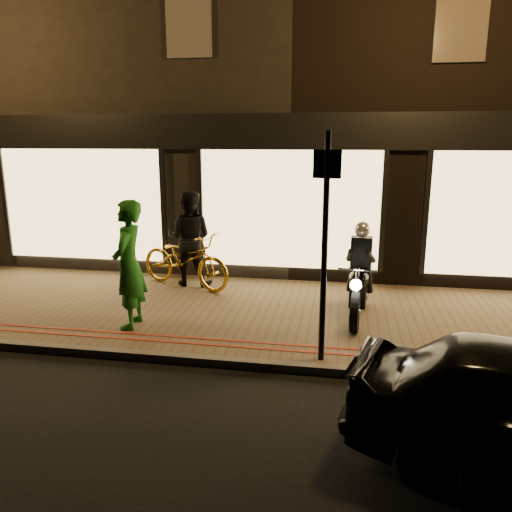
{
  "coord_description": "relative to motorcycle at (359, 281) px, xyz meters",
  "views": [
    {
      "loc": [
        1.07,
        -6.04,
        3.05
      ],
      "look_at": [
        -0.34,
        1.97,
        1.1
      ],
      "focal_mm": 35.0,
      "sensor_mm": 36.0,
      "label": 1
    }
  ],
  "objects": [
    {
      "name": "bicycle_gold",
      "position": [
        -3.36,
        1.16,
        -0.06
      ],
      "size": [
        2.24,
        1.49,
        1.11
      ],
      "primitive_type": "imported",
      "rotation": [
        0.0,
        0.0,
        1.18
      ],
      "color": "gold",
      "rests_on": "sidewalk"
    },
    {
      "name": "person_green",
      "position": [
        -3.54,
        -1.04,
        0.39
      ],
      "size": [
        0.55,
        0.78,
        2.01
      ],
      "primitive_type": "imported",
      "rotation": [
        0.0,
        0.0,
        -1.47
      ],
      "color": "#1B681B",
      "rests_on": "sidewalk"
    },
    {
      "name": "ground",
      "position": [
        -1.38,
        -2.0,
        -0.73
      ],
      "size": [
        90.0,
        90.0,
        0.0
      ],
      "primitive_type": "plane",
      "color": "black",
      "rests_on": "ground"
    },
    {
      "name": "motorcycle",
      "position": [
        0.0,
        0.0,
        0.0
      ],
      "size": [
        0.61,
        1.94,
        1.59
      ],
      "rotation": [
        0.0,
        0.0,
        -0.1
      ],
      "color": "black",
      "rests_on": "sidewalk"
    },
    {
      "name": "sign_post",
      "position": [
        -0.53,
        -1.75,
        1.06
      ],
      "size": [
        0.35,
        0.09,
        3.0
      ],
      "rotation": [
        0.0,
        0.0,
        -0.14
      ],
      "color": "black",
      "rests_on": "sidewalk"
    },
    {
      "name": "kerb_stone",
      "position": [
        -1.38,
        -1.95,
        -0.67
      ],
      "size": [
        50.0,
        0.14,
        0.12
      ],
      "primitive_type": "cube",
      "color": "#59544C",
      "rests_on": "ground"
    },
    {
      "name": "red_kerb_lines",
      "position": [
        -1.38,
        -1.45,
        -0.61
      ],
      "size": [
        50.0,
        0.26,
        0.01
      ],
      "color": "maroon",
      "rests_on": "sidewalk"
    },
    {
      "name": "building_row",
      "position": [
        -1.38,
        6.99,
        3.51
      ],
      "size": [
        48.0,
        10.11,
        8.5
      ],
      "color": "black",
      "rests_on": "ground"
    },
    {
      "name": "person_dark",
      "position": [
        -3.32,
        1.35,
        0.34
      ],
      "size": [
        0.93,
        0.73,
        1.91
      ],
      "primitive_type": "imported",
      "rotation": [
        0.0,
        0.0,
        3.15
      ],
      "color": "black",
      "rests_on": "sidewalk"
    },
    {
      "name": "sidewalk",
      "position": [
        -1.38,
        -0.0,
        -0.67
      ],
      "size": [
        50.0,
        4.0,
        0.12
      ],
      "primitive_type": "cube",
      "color": "brown",
      "rests_on": "ground"
    }
  ]
}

